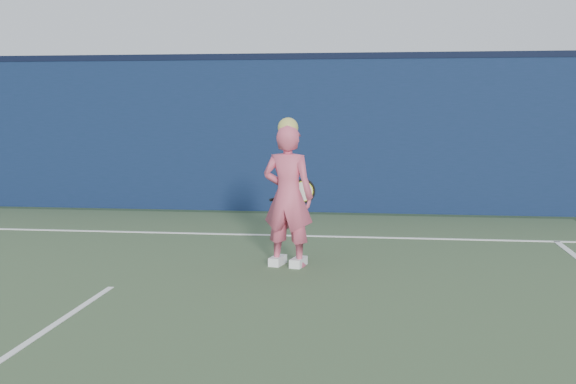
# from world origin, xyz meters

# --- Properties ---
(ground) EXTENTS (80.00, 80.00, 0.00)m
(ground) POSITION_xyz_m (0.00, 0.00, 0.00)
(ground) COLOR #2A3F27
(ground) RESTS_ON ground
(backstop_wall) EXTENTS (24.00, 0.40, 2.50)m
(backstop_wall) POSITION_xyz_m (0.00, 6.50, 1.25)
(backstop_wall) COLOR #0C1B37
(backstop_wall) RESTS_ON ground
(wall_cap) EXTENTS (24.00, 0.42, 0.10)m
(wall_cap) POSITION_xyz_m (0.00, 6.50, 2.55)
(wall_cap) COLOR black
(wall_cap) RESTS_ON backstop_wall
(player) EXTENTS (0.62, 0.48, 1.62)m
(player) POSITION_xyz_m (1.56, 2.18, 0.78)
(player) COLOR #CC4F6A
(player) RESTS_ON ground
(racket) EXTENTS (0.54, 0.15, 0.29)m
(racket) POSITION_xyz_m (1.65, 2.66, 0.76)
(racket) COLOR black
(racket) RESTS_ON ground
(court_lines) EXTENTS (11.00, 12.04, 0.01)m
(court_lines) POSITION_xyz_m (0.00, -0.33, 0.01)
(court_lines) COLOR white
(court_lines) RESTS_ON court_surface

